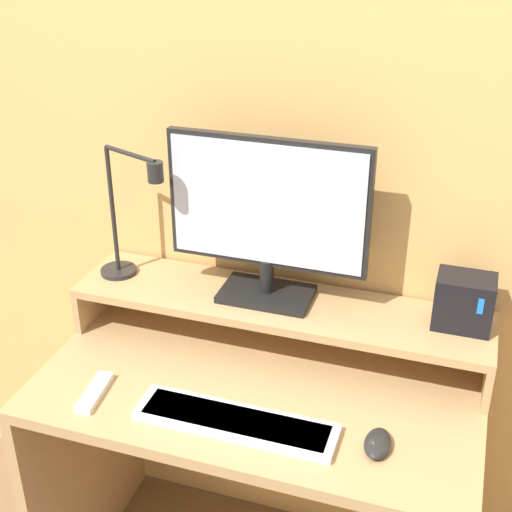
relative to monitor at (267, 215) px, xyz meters
name	(u,v)px	position (x,y,z in m)	size (l,w,h in m)	color
wall_back	(299,142)	(0.04, 0.15, 0.14)	(6.00, 0.05, 2.50)	#E5AD60
desk	(258,453)	(0.04, -0.18, -0.59)	(1.07, 0.59, 0.74)	tan
monitor_shelf	(279,308)	(0.04, -0.01, -0.25)	(1.07, 0.24, 0.14)	tan
monitor	(267,215)	(0.00, 0.00, 0.00)	(0.51, 0.15, 0.43)	black
desk_lamp	(128,222)	(-0.37, -0.03, -0.06)	(0.23, 0.13, 0.37)	black
router_dock	(464,302)	(0.48, 0.02, -0.16)	(0.14, 0.10, 0.13)	black
keyboard	(235,422)	(0.04, -0.34, -0.35)	(0.46, 0.11, 0.02)	white
mouse	(378,443)	(0.35, -0.32, -0.35)	(0.06, 0.10, 0.03)	black
remote_control	(95,392)	(-0.32, -0.35, -0.36)	(0.06, 0.15, 0.02)	white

